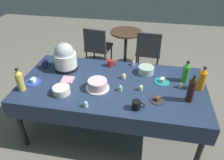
% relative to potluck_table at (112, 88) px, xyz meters
% --- Properties ---
extents(ground, '(9.00, 9.00, 0.00)m').
position_rel_potluck_table_xyz_m(ground, '(0.00, 0.00, -0.69)').
color(ground, slate).
extents(potluck_table, '(2.20, 1.10, 0.75)m').
position_rel_potluck_table_xyz_m(potluck_table, '(0.00, 0.00, 0.00)').
color(potluck_table, navy).
rests_on(potluck_table, ground).
extents(frosted_layer_cake, '(0.27, 0.27, 0.11)m').
position_rel_potluck_table_xyz_m(frosted_layer_cake, '(-0.14, -0.13, 0.12)').
color(frosted_layer_cake, silver).
rests_on(frosted_layer_cake, potluck_table).
extents(slow_cooker, '(0.30, 0.30, 0.37)m').
position_rel_potluck_table_xyz_m(slow_cooker, '(-0.65, 0.23, 0.23)').
color(slow_cooker, black).
rests_on(slow_cooker, potluck_table).
extents(glass_salad_bowl, '(0.20, 0.20, 0.09)m').
position_rel_potluck_table_xyz_m(glass_salad_bowl, '(0.39, 0.31, 0.11)').
color(glass_salad_bowl, '#B2C6BC').
rests_on(glass_salad_bowl, potluck_table).
extents(ceramic_snack_bowl, '(0.19, 0.19, 0.08)m').
position_rel_potluck_table_xyz_m(ceramic_snack_bowl, '(-0.52, -0.28, 0.10)').
color(ceramic_snack_bowl, silver).
rests_on(ceramic_snack_bowl, potluck_table).
extents(dessert_plate_charcoal, '(0.16, 0.16, 0.05)m').
position_rel_potluck_table_xyz_m(dessert_plate_charcoal, '(0.54, -0.23, 0.07)').
color(dessert_plate_charcoal, '#2D2D33').
rests_on(dessert_plate_charcoal, potluck_table).
extents(dessert_plate_teal, '(0.18, 0.18, 0.06)m').
position_rel_potluck_table_xyz_m(dessert_plate_teal, '(0.59, 0.14, 0.08)').
color(dessert_plate_teal, teal).
rests_on(dessert_plate_teal, potluck_table).
extents(dessert_plate_cobalt, '(0.19, 0.19, 0.05)m').
position_rel_potluck_table_xyz_m(dessert_plate_cobalt, '(-0.93, -0.14, 0.07)').
color(dessert_plate_cobalt, '#2D4CB2').
rests_on(dessert_plate_cobalt, potluck_table).
extents(cupcake_vanilla, '(0.05, 0.05, 0.07)m').
position_rel_potluck_table_xyz_m(cupcake_vanilla, '(0.34, -0.07, 0.09)').
color(cupcake_vanilla, beige).
rests_on(cupcake_vanilla, potluck_table).
extents(cupcake_mint, '(0.05, 0.05, 0.07)m').
position_rel_potluck_table_xyz_m(cupcake_mint, '(0.12, 0.13, 0.09)').
color(cupcake_mint, beige).
rests_on(cupcake_mint, potluck_table).
extents(cupcake_rose, '(0.05, 0.05, 0.07)m').
position_rel_potluck_table_xyz_m(cupcake_rose, '(-0.19, -0.46, 0.09)').
color(cupcake_rose, beige).
rests_on(cupcake_rose, potluck_table).
extents(cupcake_lemon, '(0.05, 0.05, 0.07)m').
position_rel_potluck_table_xyz_m(cupcake_lemon, '(0.80, 0.06, 0.09)').
color(cupcake_lemon, beige).
rests_on(cupcake_lemon, potluck_table).
extents(cupcake_cocoa, '(0.05, 0.05, 0.07)m').
position_rel_potluck_table_xyz_m(cupcake_cocoa, '(0.12, -0.12, 0.09)').
color(cupcake_cocoa, beige).
rests_on(cupcake_cocoa, potluck_table).
extents(cupcake_berry, '(0.05, 0.05, 0.07)m').
position_rel_potluck_table_xyz_m(cupcake_berry, '(0.21, 0.48, 0.09)').
color(cupcake_berry, beige).
rests_on(cupcake_berry, potluck_table).
extents(soda_bottle_lime_soda, '(0.09, 0.09, 0.27)m').
position_rel_potluck_table_xyz_m(soda_bottle_lime_soda, '(0.85, 0.21, 0.19)').
color(soda_bottle_lime_soda, green).
rests_on(soda_bottle_lime_soda, potluck_table).
extents(soda_bottle_cola, '(0.08, 0.08, 0.32)m').
position_rel_potluck_table_xyz_m(soda_bottle_cola, '(0.86, -0.17, 0.21)').
color(soda_bottle_cola, '#33190F').
rests_on(soda_bottle_cola, potluck_table).
extents(soda_bottle_ginger_ale, '(0.08, 0.08, 0.28)m').
position_rel_potluck_table_xyz_m(soda_bottle_ginger_ale, '(-0.99, -0.30, 0.19)').
color(soda_bottle_ginger_ale, gold).
rests_on(soda_bottle_ginger_ale, potluck_table).
extents(soda_bottle_orange_juice, '(0.09, 0.09, 0.29)m').
position_rel_potluck_table_xyz_m(soda_bottle_orange_juice, '(1.01, 0.07, 0.20)').
color(soda_bottle_orange_juice, orange).
rests_on(soda_bottle_orange_juice, potluck_table).
extents(coffee_mug_red, '(0.12, 0.08, 0.09)m').
position_rel_potluck_table_xyz_m(coffee_mug_red, '(-0.10, 0.41, 0.11)').
color(coffee_mug_red, '#B2231E').
rests_on(coffee_mug_red, potluck_table).
extents(coffee_mug_black, '(0.13, 0.09, 0.09)m').
position_rel_potluck_table_xyz_m(coffee_mug_black, '(0.32, -0.39, 0.11)').
color(coffee_mug_black, black).
rests_on(coffee_mug_black, potluck_table).
extents(coffee_mug_navy, '(0.12, 0.08, 0.10)m').
position_rel_potluck_table_xyz_m(coffee_mug_navy, '(-0.94, 0.21, 0.11)').
color(coffee_mug_navy, navy).
rests_on(coffee_mug_navy, potluck_table).
extents(paper_napkin_stack, '(0.14, 0.14, 0.02)m').
position_rel_potluck_table_xyz_m(paper_napkin_stack, '(-0.54, -0.04, 0.07)').
color(paper_napkin_stack, pink).
rests_on(paper_napkin_stack, potluck_table).
extents(maroon_chair_left, '(0.49, 0.49, 0.85)m').
position_rel_potluck_table_xyz_m(maroon_chair_left, '(-0.56, 1.55, -0.20)').
color(maroon_chair_left, '#333338').
rests_on(maroon_chair_left, ground).
extents(maroon_chair_right, '(0.46, 0.46, 0.85)m').
position_rel_potluck_table_xyz_m(maroon_chair_right, '(0.40, 1.55, -0.20)').
color(maroon_chair_right, '#333338').
rests_on(maroon_chair_right, ground).
extents(round_cafe_table, '(0.60, 0.60, 0.72)m').
position_rel_potluck_table_xyz_m(round_cafe_table, '(-0.05, 1.77, -0.19)').
color(round_cafe_table, '#473323').
rests_on(round_cafe_table, ground).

